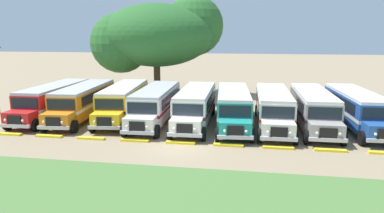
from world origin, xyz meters
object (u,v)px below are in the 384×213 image
Objects in this scene: parked_bus_slot_1 at (84,100)px; parked_bus_slot_2 at (124,100)px; parked_bus_slot_4 at (196,104)px; parked_bus_slot_8 at (356,108)px; parked_bus_slot_6 at (273,107)px; parked_bus_slot_7 at (313,107)px; parked_bus_slot_0 at (54,99)px; broad_shade_tree at (158,34)px; parked_bus_slot_5 at (233,106)px; parked_bus_slot_3 at (156,103)px.

parked_bus_slot_2 is (3.50, 0.60, 0.00)m from parked_bus_slot_1.
parked_bus_slot_4 is (6.58, -0.87, 0.00)m from parked_bus_slot_2.
parked_bus_slot_1 is 1.00× the size of parked_bus_slot_2.
parked_bus_slot_4 is at bearing -89.48° from parked_bus_slot_8.
parked_bus_slot_4 is 6.31m from parked_bus_slot_6.
parked_bus_slot_4 is (10.07, -0.28, 0.00)m from parked_bus_slot_1.
parked_bus_slot_7 is at bearing 82.62° from parked_bus_slot_2.
parked_bus_slot_7 is at bearing 88.93° from parked_bus_slot_0.
broad_shade_tree is (3.91, 11.48, 5.69)m from parked_bus_slot_1.
parked_bus_slot_4 is 9.45m from parked_bus_slot_7.
broad_shade_tree is at bearing 148.13° from parked_bus_slot_0.
parked_bus_slot_4 is 3.11m from parked_bus_slot_5.
parked_bus_slot_2 is 3.27m from parked_bus_slot_3.
parked_bus_slot_0 is 22.36m from parked_bus_slot_7.
parked_bus_slot_0 is at bearing -92.44° from parked_bus_slot_4.
parked_bus_slot_8 is (6.49, 0.66, 0.00)m from parked_bus_slot_6.
parked_bus_slot_4 is 0.99× the size of parked_bus_slot_5.
parked_bus_slot_4 is (3.42, -0.03, 0.00)m from parked_bus_slot_3.
parked_bus_slot_3 and parked_bus_slot_5 have the same top height.
parked_bus_slot_7 is 0.74× the size of broad_shade_tree.
parked_bus_slot_7 is (22.36, 0.12, 0.00)m from parked_bus_slot_0.
broad_shade_tree is at bearing -168.79° from parked_bus_slot_3.
parked_bus_slot_2 is 19.38m from parked_bus_slot_8.
parked_bus_slot_3 is 0.99× the size of parked_bus_slot_5.
parked_bus_slot_8 is (22.87, 0.50, 0.00)m from parked_bus_slot_1.
parked_bus_slot_3 is 1.00× the size of parked_bus_slot_4.
parked_bus_slot_0 and parked_bus_slot_6 have the same top height.
parked_bus_slot_2 is at bearing -93.66° from parked_bus_slot_6.
broad_shade_tree reaches higher than parked_bus_slot_1.
parked_bus_slot_4 is 12.82m from parked_bus_slot_8.
parked_bus_slot_2 is 1.01× the size of parked_bus_slot_4.
parked_bus_slot_8 is at bearing -30.07° from broad_shade_tree.
parked_bus_slot_0 is 25.72m from parked_bus_slot_8.
parked_bus_slot_6 is at bearing -84.71° from parked_bus_slot_7.
parked_bus_slot_8 is at bearing 96.02° from parked_bus_slot_7.
parked_bus_slot_1 is at bearing -94.10° from parked_bus_slot_3.
parked_bus_slot_0 is at bearing -93.56° from parked_bus_slot_3.
parked_bus_slot_0 is 1.00× the size of parked_bus_slot_7.
parked_bus_slot_3 is at bearing 83.72° from parked_bus_slot_1.
parked_bus_slot_1 and parked_bus_slot_4 have the same top height.
parked_bus_slot_2 is 16.03m from parked_bus_slot_7.
broad_shade_tree reaches higher than parked_bus_slot_3.
parked_bus_slot_1 is at bearing -108.78° from broad_shade_tree.
parked_bus_slot_2 is 6.63m from parked_bus_slot_4.
parked_bus_slot_8 is at bearing 89.70° from parked_bus_slot_0.
parked_bus_slot_1 and parked_bus_slot_3 have the same top height.
parked_bus_slot_7 is (19.52, 0.14, 0.00)m from parked_bus_slot_1.
parked_bus_slot_7 is (6.33, 0.41, 0.00)m from parked_bus_slot_5.
parked_bus_slot_1 is 22.88m from parked_bus_slot_8.
parked_bus_slot_2 is 9.73m from parked_bus_slot_5.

